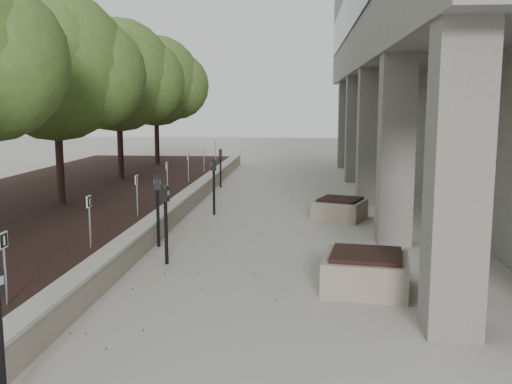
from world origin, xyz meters
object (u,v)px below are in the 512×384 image
(crabapple_tree_4, at_px, (119,99))
(planter_front, at_px, (366,271))
(parking_meter_1, at_px, (0,339))
(parking_meter_3, at_px, (166,225))
(crabapple_tree_3, at_px, (57,98))
(parking_meter_4, at_px, (214,187))
(crabapple_tree_5, at_px, (156,100))
(parking_meter_2, at_px, (158,211))
(planter_back, at_px, (340,209))
(parking_meter_5, at_px, (221,168))

(crabapple_tree_4, xyz_separation_m, planter_front, (7.29, -10.29, -2.81))
(parking_meter_1, relative_size, parking_meter_3, 0.99)
(parking_meter_3, bearing_deg, crabapple_tree_3, 147.13)
(parking_meter_1, distance_m, planter_front, 5.67)
(parking_meter_1, distance_m, parking_meter_4, 10.24)
(crabapple_tree_3, bearing_deg, crabapple_tree_5, 90.00)
(crabapple_tree_4, bearing_deg, parking_meter_1, -76.74)
(parking_meter_2, bearing_deg, planter_back, 26.73)
(parking_meter_4, relative_size, planter_back, 1.28)
(parking_meter_5, distance_m, planter_front, 11.96)
(parking_meter_1, xyz_separation_m, parking_meter_2, (-0.14, 6.63, 0.02))
(crabapple_tree_5, bearing_deg, crabapple_tree_4, -90.00)
(planter_front, distance_m, planter_back, 5.81)
(planter_back, bearing_deg, planter_front, -89.35)
(parking_meter_2, relative_size, parking_meter_4, 1.00)
(parking_meter_4, xyz_separation_m, planter_back, (3.35, -0.32, -0.49))
(crabapple_tree_5, xyz_separation_m, parking_meter_5, (3.31, -4.01, -2.42))
(planter_front, relative_size, planter_back, 1.11)
(crabapple_tree_5, bearing_deg, planter_back, -52.70)
(parking_meter_1, xyz_separation_m, planter_back, (3.83, 9.91, -0.47))
(planter_back, bearing_deg, parking_meter_2, -140.49)
(parking_meter_1, bearing_deg, planter_front, 63.56)
(crabapple_tree_4, height_order, planter_front, crabapple_tree_4)
(parking_meter_4, distance_m, parking_meter_5, 5.17)
(parking_meter_2, bearing_deg, parking_meter_4, 67.42)
(parking_meter_1, xyz_separation_m, parking_meter_3, (0.34, 5.33, 0.01))
(parking_meter_3, bearing_deg, planter_back, 67.17)
(parking_meter_4, xyz_separation_m, parking_meter_5, (-0.56, 5.14, -0.06))
(crabapple_tree_3, xyz_separation_m, parking_meter_3, (3.73, -4.05, -2.37))
(parking_meter_1, height_order, parking_meter_4, parking_meter_4)
(parking_meter_5, bearing_deg, crabapple_tree_3, -131.44)
(parking_meter_1, height_order, parking_meter_2, parking_meter_2)
(crabapple_tree_5, distance_m, parking_meter_2, 13.37)
(crabapple_tree_3, xyz_separation_m, parking_meter_5, (3.31, 5.99, -2.42))
(crabapple_tree_5, relative_size, parking_meter_5, 3.90)
(crabapple_tree_3, bearing_deg, parking_meter_1, -70.14)
(parking_meter_3, bearing_deg, parking_meter_4, 102.86)
(crabapple_tree_5, bearing_deg, parking_meter_2, -75.70)
(crabapple_tree_5, distance_m, parking_meter_5, 5.74)
(crabapple_tree_3, bearing_deg, planter_front, -35.98)
(crabapple_tree_5, height_order, parking_meter_2, crabapple_tree_5)
(parking_meter_3, distance_m, parking_meter_5, 10.05)
(parking_meter_1, xyz_separation_m, parking_meter_4, (0.48, 10.23, 0.02))
(parking_meter_2, relative_size, parking_meter_3, 1.01)
(crabapple_tree_5, height_order, planter_front, crabapple_tree_5)
(parking_meter_2, distance_m, parking_meter_5, 8.74)
(crabapple_tree_4, bearing_deg, crabapple_tree_5, 90.00)
(crabapple_tree_5, relative_size, parking_meter_4, 3.57)
(parking_meter_2, height_order, planter_back, parking_meter_2)
(crabapple_tree_3, distance_m, parking_meter_4, 4.61)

